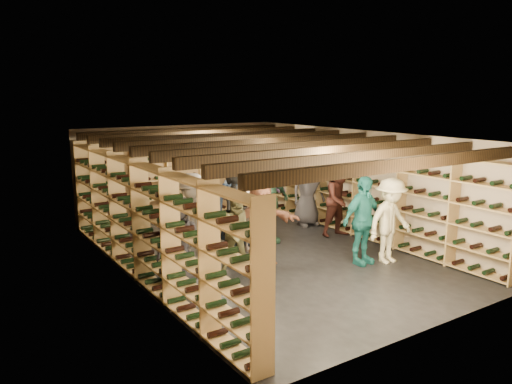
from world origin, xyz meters
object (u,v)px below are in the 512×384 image
at_px(person_4, 362,220).
at_px(person_6, 236,200).
at_px(crate_loose, 259,218).
at_px(person_7, 253,208).
at_px(person_8, 340,200).
at_px(person_10, 268,201).
at_px(person_12, 308,189).
at_px(person_2, 239,233).
at_px(person_5, 261,223).
at_px(crate_stack_left, 174,227).
at_px(person_3, 390,221).
at_px(person_1, 235,215).
at_px(person_9, 192,218).
at_px(person_11, 249,195).
at_px(crate_stack_right, 180,225).
at_px(person_0, 179,242).

height_order(person_4, person_6, person_6).
relative_size(person_4, person_6, 0.89).
height_order(crate_loose, person_7, person_7).
bearing_deg(person_8, person_10, 169.44).
height_order(person_6, person_12, person_6).
relative_size(person_2, person_5, 0.96).
bearing_deg(person_7, person_8, -29.79).
bearing_deg(crate_loose, person_5, -123.10).
distance_m(crate_stack_left, person_3, 4.75).
bearing_deg(person_12, person_4, -104.52).
xyz_separation_m(person_4, person_8, (0.96, 1.65, -0.00)).
relative_size(person_3, person_10, 0.88).
bearing_deg(person_3, person_5, 148.40).
distance_m(person_1, person_9, 0.83).
relative_size(person_1, person_7, 1.04).
bearing_deg(person_3, crate_stack_left, 125.18).
bearing_deg(person_7, crate_stack_left, 98.59).
distance_m(person_1, person_7, 0.78).
relative_size(person_9, person_11, 0.91).
bearing_deg(person_9, person_11, 49.36).
height_order(crate_stack_right, person_3, person_3).
relative_size(person_1, person_12, 1.01).
bearing_deg(person_12, person_9, -161.64).
height_order(person_7, person_11, person_11).
bearing_deg(person_0, crate_stack_left, 87.96).
bearing_deg(person_3, person_7, 128.12).
xyz_separation_m(person_7, person_11, (0.47, 0.92, 0.06)).
bearing_deg(person_8, person_9, -179.65).
distance_m(person_9, person_11, 2.06).
relative_size(crate_stack_right, person_5, 0.34).
height_order(person_2, person_3, person_3).
distance_m(crate_loose, person_10, 2.10).
bearing_deg(person_4, person_3, -29.66).
xyz_separation_m(person_4, person_6, (-1.31, 2.46, 0.10)).
bearing_deg(person_5, person_7, 76.34).
height_order(person_2, person_12, person_12).
distance_m(person_4, person_12, 2.97).
height_order(person_5, person_8, person_8).
bearing_deg(crate_loose, person_8, -69.93).
bearing_deg(person_4, person_7, 118.96).
bearing_deg(crate_stack_left, person_6, -48.50).
distance_m(person_0, person_9, 1.34).
bearing_deg(crate_stack_left, person_1, -79.44).
bearing_deg(person_6, crate_stack_right, 117.79).
distance_m(person_10, person_12, 1.83).
height_order(person_5, person_12, person_12).
relative_size(person_0, person_5, 0.97).
relative_size(person_1, person_10, 0.97).
xyz_separation_m(crate_loose, person_11, (-0.94, -0.99, 0.86)).
height_order(person_3, person_8, person_8).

